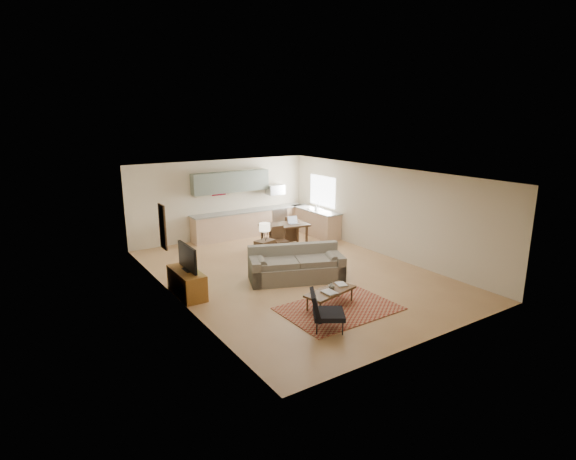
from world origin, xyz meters
TOP-DOWN VIEW (x-y plane):
  - room at (0.00, 0.00)m, footprint 9.00×9.00m
  - kitchen_counter_back at (0.90, 4.18)m, footprint 4.26×0.64m
  - kitchen_counter_right at (2.93, 3.00)m, footprint 0.64×2.26m
  - kitchen_range at (2.00, 4.18)m, footprint 0.62×0.62m
  - kitchen_microwave at (2.00, 4.20)m, footprint 0.62×0.40m
  - upper_cabinets at (0.30, 4.33)m, footprint 2.80×0.34m
  - window_right at (3.23, 3.00)m, footprint 0.02×1.40m
  - wall_art_left at (-3.21, 0.90)m, footprint 0.06×0.42m
  - triptych at (-0.10, 4.47)m, footprint 1.70×0.04m
  - rug at (-0.46, -2.46)m, footprint 2.52×1.77m
  - sofa at (-0.23, -0.44)m, footprint 2.73×1.93m
  - coffee_table at (-0.54, -2.24)m, footprint 1.36×0.77m
  - book_a at (-0.77, -2.34)m, footprint 0.28×0.35m
  - book_b at (-0.21, -2.06)m, footprint 0.39×0.42m
  - vase at (-0.45, -2.17)m, footprint 0.17×0.17m
  - armchair at (-1.26, -3.09)m, footprint 0.97×0.97m
  - tv_credenza at (-2.97, 0.14)m, footprint 0.51×1.34m
  - tv at (-2.92, 0.14)m, footprint 0.10×1.03m
  - console_table at (-0.15, 1.30)m, footprint 0.65×0.53m
  - table_lamp at (-0.15, 1.30)m, footprint 0.42×0.42m
  - dining_table at (1.15, 2.27)m, footprint 1.59×1.03m
  - dining_chair_near at (0.63, 1.68)m, footprint 0.44×0.46m
  - dining_chair_far at (1.67, 2.86)m, footprint 0.45×0.47m
  - laptop at (1.45, 2.17)m, footprint 0.36×0.29m
  - soap_bottle at (2.83, 2.83)m, footprint 0.11×0.11m

SIDE VIEW (x-z plane):
  - rug at x=-0.46m, z-range 0.00..0.02m
  - coffee_table at x=-0.54m, z-range 0.00..0.39m
  - tv_credenza at x=-2.97m, z-range 0.00..0.62m
  - console_table at x=-0.15m, z-range 0.00..0.65m
  - dining_table at x=1.15m, z-range 0.00..0.76m
  - book_b at x=-0.21m, z-range 0.38..0.40m
  - book_a at x=-0.77m, z-range 0.38..0.41m
  - armchair at x=-1.26m, z-range 0.00..0.81m
  - dining_chair_near at x=0.63m, z-range 0.00..0.86m
  - sofa at x=-0.23m, z-range 0.00..0.87m
  - dining_chair_far at x=1.67m, z-range 0.00..0.89m
  - kitchen_range at x=2.00m, z-range 0.00..0.90m
  - kitchen_counter_back at x=0.90m, z-range 0.00..0.92m
  - kitchen_counter_right at x=2.93m, z-range 0.00..0.92m
  - vase at x=-0.45m, z-range 0.38..0.54m
  - laptop at x=1.45m, z-range 0.76..0.99m
  - table_lamp at x=-0.15m, z-range 0.65..1.17m
  - tv at x=-2.92m, z-range 0.62..1.23m
  - soap_bottle at x=2.83m, z-range 0.92..1.11m
  - room at x=0.00m, z-range -3.15..5.85m
  - kitchen_microwave at x=2.00m, z-range 1.38..1.73m
  - window_right at x=3.23m, z-range 1.02..2.08m
  - wall_art_left at x=-3.21m, z-range 1.00..2.10m
  - triptych at x=-0.10m, z-range 1.50..2.00m
  - upper_cabinets at x=0.30m, z-range 1.60..2.30m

